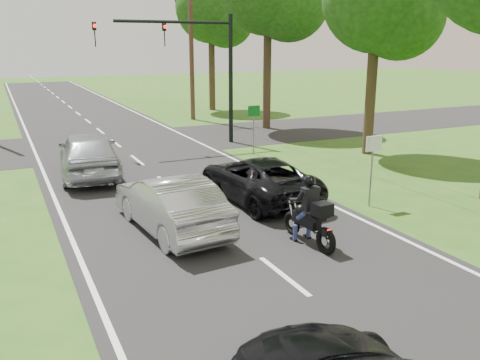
% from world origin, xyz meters
% --- Properties ---
extents(ground, '(140.00, 140.00, 0.00)m').
position_xyz_m(ground, '(0.00, 0.00, 0.00)').
color(ground, '#265718').
rests_on(ground, ground).
extents(road, '(8.00, 100.00, 0.01)m').
position_xyz_m(road, '(0.00, 10.00, 0.01)').
color(road, black).
rests_on(road, ground).
extents(cross_road, '(60.00, 7.00, 0.01)m').
position_xyz_m(cross_road, '(0.00, 16.00, 0.01)').
color(cross_road, black).
rests_on(cross_road, ground).
extents(motorcycle_rider, '(0.57, 2.01, 1.74)m').
position_xyz_m(motorcycle_rider, '(1.44, 1.24, 0.68)').
color(motorcycle_rider, black).
rests_on(motorcycle_rider, ground).
extents(dark_suv, '(2.37, 4.83, 1.32)m').
position_xyz_m(dark_suv, '(2.01, 5.05, 0.67)').
color(dark_suv, black).
rests_on(dark_suv, road).
extents(silver_sedan, '(1.94, 4.54, 1.45)m').
position_xyz_m(silver_sedan, '(-1.28, 3.56, 0.74)').
color(silver_sedan, '#B0B0B5').
rests_on(silver_sedan, road).
extents(silver_suv, '(2.50, 5.15, 1.69)m').
position_xyz_m(silver_suv, '(-2.20, 10.14, 0.86)').
color(silver_suv, '#A5A9AD').
rests_on(silver_suv, road).
extents(traffic_signal, '(6.38, 0.44, 6.00)m').
position_xyz_m(traffic_signal, '(3.34, 14.00, 4.14)').
color(traffic_signal, black).
rests_on(traffic_signal, ground).
extents(utility_pole_far, '(1.60, 0.28, 10.00)m').
position_xyz_m(utility_pole_far, '(6.20, 22.00, 5.08)').
color(utility_pole_far, brown).
rests_on(utility_pole_far, ground).
extents(sign_white, '(0.55, 0.07, 2.12)m').
position_xyz_m(sign_white, '(4.70, 2.98, 1.60)').
color(sign_white, slate).
rests_on(sign_white, ground).
extents(sign_green, '(0.55, 0.07, 2.12)m').
position_xyz_m(sign_green, '(4.90, 10.98, 1.60)').
color(sign_green, slate).
rests_on(sign_green, ground).
extents(tree_row_c, '(4.80, 4.65, 8.76)m').
position_xyz_m(tree_row_c, '(9.75, 8.80, 6.23)').
color(tree_row_c, '#332316').
rests_on(tree_row_c, ground).
extents(tree_row_e, '(5.28, 5.12, 9.61)m').
position_xyz_m(tree_row_e, '(9.48, 25.78, 6.83)').
color(tree_row_e, '#332316').
rests_on(tree_row_e, ground).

